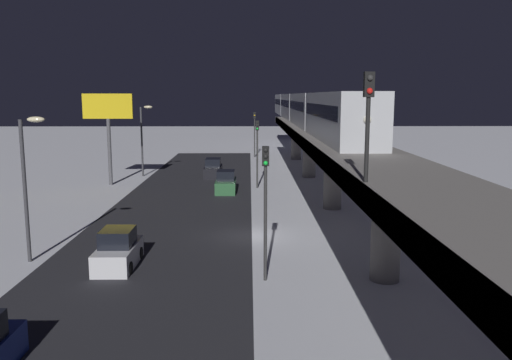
{
  "coord_description": "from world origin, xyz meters",
  "views": [
    {
      "loc": [
        -0.04,
        31.97,
        8.68
      ],
      "look_at": [
        -0.64,
        -15.48,
        1.07
      ],
      "focal_mm": 36.89,
      "sensor_mm": 36.0,
      "label": 1
    }
  ],
  "objects": [
    {
      "name": "sedan_white",
      "position": [
        6.72,
        5.84,
        0.78
      ],
      "size": [
        1.91,
        4.04,
        1.97
      ],
      "color": "silver",
      "rests_on": "ground_plane"
    },
    {
      "name": "elevated_railway",
      "position": [
        -6.38,
        0.0,
        4.8
      ],
      "size": [
        5.0,
        96.39,
        5.54
      ],
      "color": "gray",
      "rests_on": "ground_plane"
    },
    {
      "name": "street_lamp_near",
      "position": [
        11.39,
        5.0,
        4.81
      ],
      "size": [
        1.35,
        0.44,
        7.65
      ],
      "color": "#38383D",
      "rests_on": "ground_plane"
    },
    {
      "name": "ground_plane",
      "position": [
        0.0,
        0.0,
        0.0
      ],
      "size": [
        240.0,
        240.0,
        0.0
      ],
      "primitive_type": "plane",
      "color": "white"
    },
    {
      "name": "commercial_billboard",
      "position": [
        13.64,
        -19.35,
        6.83
      ],
      "size": [
        4.8,
        0.36,
        8.9
      ],
      "color": "#4C4C51",
      "rests_on": "ground_plane"
    },
    {
      "name": "traffic_light_mid",
      "position": [
        -0.78,
        -17.37,
        4.2
      ],
      "size": [
        0.32,
        0.44,
        6.4
      ],
      "color": "#2D2D2D",
      "rests_on": "ground_plane"
    },
    {
      "name": "traffic_light_far",
      "position": [
        -0.78,
        -42.77,
        4.2
      ],
      "size": [
        0.32,
        0.44,
        6.4
      ],
      "color": "#2D2D2D",
      "rests_on": "ground_plane"
    },
    {
      "name": "sedan_green",
      "position": [
        2.12,
        -15.35,
        0.8
      ],
      "size": [
        1.8,
        4.16,
        1.97
      ],
      "rotation": [
        0.0,
        0.0,
        3.14
      ],
      "color": "#2D6038",
      "rests_on": "ground_plane"
    },
    {
      "name": "traffic_light_near",
      "position": [
        -0.78,
        8.02,
        4.2
      ],
      "size": [
        0.32,
        0.44,
        6.4
      ],
      "color": "#2D2D2D",
      "rests_on": "ground_plane"
    },
    {
      "name": "street_lamp_far",
      "position": [
        11.39,
        -25.0,
        4.81
      ],
      "size": [
        1.35,
        0.44,
        7.65
      ],
      "color": "#38383D",
      "rests_on": "ground_plane"
    },
    {
      "name": "sedan_black",
      "position": [
        3.92,
        -24.72,
        0.8
      ],
      "size": [
        1.8,
        4.66,
        1.97
      ],
      "rotation": [
        0.0,
        0.0,
        3.14
      ],
      "color": "black",
      "rests_on": "ground_plane"
    },
    {
      "name": "subway_train",
      "position": [
        -6.47,
        -33.67,
        7.31
      ],
      "size": [
        2.94,
        74.07,
        3.4
      ],
      "color": "#B7BABF",
      "rests_on": "elevated_railway"
    },
    {
      "name": "rail_signal",
      "position": [
        -4.33,
        12.92,
        8.26
      ],
      "size": [
        0.36,
        0.41,
        4.0
      ],
      "color": "black",
      "rests_on": "elevated_railway"
    },
    {
      "name": "avenue_asphalt",
      "position": [
        5.32,
        0.0,
        0.0
      ],
      "size": [
        11.0,
        96.39,
        0.01
      ],
      "primitive_type": "cube",
      "color": "#28282D",
      "rests_on": "ground_plane"
    }
  ]
}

